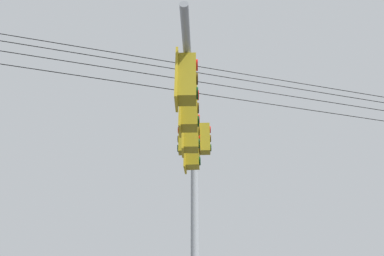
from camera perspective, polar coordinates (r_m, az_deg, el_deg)
The scene contains 2 objects.
signal_mast_assembly at distance 7.51m, azimuth 0.04°, elevation -5.93°, with size 0.96×5.26×7.07m.
overhead_wire_span at distance 10.57m, azimuth -4.25°, elevation 9.49°, with size 18.21×5.39×1.25m.
Camera 1 is at (-0.89, 8.28, 1.95)m, focal length 30.43 mm.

